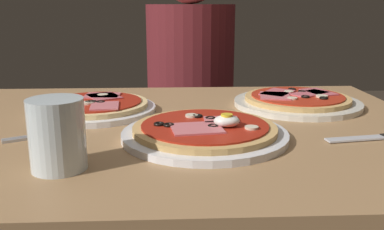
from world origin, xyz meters
TOP-DOWN VIEW (x-y plane):
  - dining_table at (0.00, 0.00)m, footprint 1.02×0.76m
  - pizza_foreground at (0.06, -0.09)m, footprint 0.29×0.29m
  - pizza_across_left at (0.29, 0.14)m, footprint 0.29×0.29m
  - pizza_across_right at (-0.17, 0.10)m, footprint 0.26×0.26m
  - water_glass_far at (-0.16, -0.22)m, footprint 0.08×0.08m
  - diner_person at (0.07, 0.78)m, footprint 0.32×0.32m

SIDE VIEW (x-z plane):
  - diner_person at x=0.07m, z-range -0.03..1.15m
  - dining_table at x=0.00m, z-range 0.24..0.99m
  - pizza_across_left at x=0.29m, z-range 0.75..0.78m
  - pizza_across_right at x=-0.17m, z-range 0.75..0.78m
  - pizza_foreground at x=0.06m, z-range 0.74..0.79m
  - water_glass_far at x=-0.16m, z-range 0.75..0.85m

